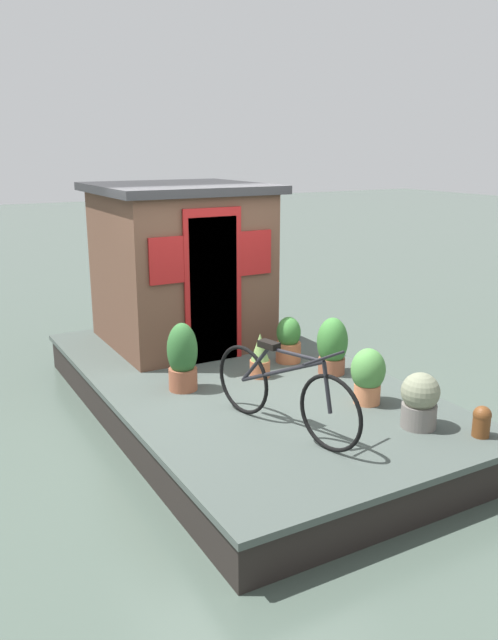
{
  "coord_description": "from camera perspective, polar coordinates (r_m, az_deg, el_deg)",
  "views": [
    {
      "loc": [
        -5.84,
        3.16,
        2.89
      ],
      "look_at": [
        -0.2,
        0.0,
        1.14
      ],
      "focal_mm": 35.87,
      "sensor_mm": 36.0,
      "label": 1
    }
  ],
  "objects": [
    {
      "name": "ground_plane",
      "position": [
        7.24,
        -0.78,
        -8.37
      ],
      "size": [
        60.0,
        60.0,
        0.0
      ],
      "primitive_type": "plane",
      "color": "#47564C"
    },
    {
      "name": "potted_plant_thyme",
      "position": [
        6.39,
        10.56,
        -4.84
      ],
      "size": [
        0.34,
        0.34,
        0.56
      ],
      "color": "#C6754C",
      "rests_on": "houseboat_deck"
    },
    {
      "name": "potted_plant_mint",
      "position": [
        7.01,
        0.99,
        -3.25
      ],
      "size": [
        0.23,
        0.23,
        0.5
      ],
      "color": "#B2603D",
      "rests_on": "houseboat_deck"
    },
    {
      "name": "potted_plant_basil",
      "position": [
        6.65,
        -5.96,
        -3.36
      ],
      "size": [
        0.32,
        0.32,
        0.72
      ],
      "color": "#935138",
      "rests_on": "houseboat_deck"
    },
    {
      "name": "potted_plant_ivy",
      "position": [
        7.52,
        3.54,
        -1.82
      ],
      "size": [
        0.3,
        0.3,
        0.54
      ],
      "color": "#B2603D",
      "rests_on": "houseboat_deck"
    },
    {
      "name": "bicycle",
      "position": [
        5.67,
        3.12,
        -6.35
      ],
      "size": [
        1.69,
        0.57,
        0.8
      ],
      "color": "black",
      "rests_on": "houseboat_deck"
    },
    {
      "name": "houseboat_cabin",
      "position": [
        8.19,
        -6.13,
        5.0
      ],
      "size": [
        2.06,
        2.02,
        2.02
      ],
      "color": "brown",
      "rests_on": "houseboat_deck"
    },
    {
      "name": "potted_plant_sage",
      "position": [
        7.16,
        7.43,
        -2.34
      ],
      "size": [
        0.34,
        0.34,
        0.64
      ],
      "color": "#935138",
      "rests_on": "houseboat_deck"
    },
    {
      "name": "houseboat_deck",
      "position": [
        7.15,
        -0.79,
        -6.75
      ],
      "size": [
        5.39,
        2.96,
        0.44
      ],
      "color": "#424C47",
      "rests_on": "ground_plane"
    },
    {
      "name": "mooring_bollard",
      "position": [
        5.99,
        20.05,
        -8.43
      ],
      "size": [
        0.16,
        0.16,
        0.28
      ],
      "color": "brown",
      "rests_on": "houseboat_deck"
    },
    {
      "name": "potted_plant_rosemary",
      "position": [
        5.97,
        15.0,
        -6.9
      ],
      "size": [
        0.35,
        0.35,
        0.51
      ],
      "color": "slate",
      "rests_on": "houseboat_deck"
    }
  ]
}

